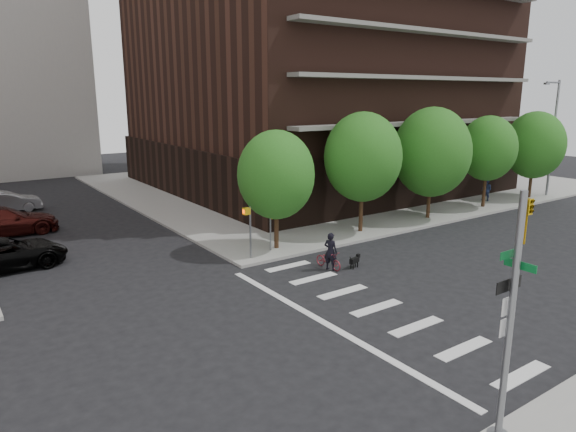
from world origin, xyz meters
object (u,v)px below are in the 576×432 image
object	(u,v)px
traffic_signal	(508,344)
parked_car_silver	(6,202)
parked_car_maroon	(2,222)
scooter	(329,260)
pedestrian_far	(486,190)
dog_walker	(331,251)
parked_car_black	(4,254)

from	to	relation	value
traffic_signal	parked_car_silver	distance (m)	34.86
parked_car_maroon	parked_car_silver	world-z (taller)	parked_car_maroon
parked_car_silver	parked_car_maroon	bearing A→B (deg)	172.06
scooter	pedestrian_far	xyz separation A→B (m)	(19.51, 4.92, 0.58)
parked_car_maroon	pedestrian_far	distance (m)	33.11
traffic_signal	scooter	xyz separation A→B (m)	(4.90, 12.18, -2.28)
parked_car_silver	dog_walker	bearing A→B (deg)	-153.67
parked_car_silver	scooter	xyz separation A→B (m)	(10.94, -22.10, -0.32)
traffic_signal	parked_car_silver	size ratio (longest dim) A/B	1.33
traffic_signal	dog_walker	size ratio (longest dim) A/B	3.32
parked_car_black	parked_car_silver	xyz separation A→B (m)	(1.68, 13.53, -0.03)
parked_car_maroon	pedestrian_far	world-z (taller)	pedestrian_far
parked_car_maroon	dog_walker	world-z (taller)	dog_walker
parked_car_maroon	parked_car_silver	distance (m)	6.86
parked_car_silver	pedestrian_far	size ratio (longest dim) A/B	2.66
parked_car_maroon	dog_walker	distance (m)	19.53
dog_walker	scooter	bearing A→B (deg)	-39.30
parked_car_black	parked_car_maroon	xyz separation A→B (m)	(0.70, 6.74, 0.10)
parked_car_black	traffic_signal	bearing A→B (deg)	-163.51
traffic_signal	parked_car_maroon	distance (m)	28.43
scooter	dog_walker	world-z (taller)	dog_walker
parked_car_maroon	parked_car_silver	xyz separation A→B (m)	(0.98, 6.79, -0.13)
parked_car_silver	traffic_signal	bearing A→B (deg)	-169.70
parked_car_black	dog_walker	bearing A→B (deg)	-128.83
parked_car_maroon	parked_car_silver	size ratio (longest dim) A/B	1.33
dog_walker	parked_car_silver	bearing A→B (deg)	1.23
parked_car_black	dog_walker	xyz separation A→B (m)	(12.58, -8.77, 0.13)
parked_car_silver	scooter	world-z (taller)	parked_car_silver
parked_car_black	pedestrian_far	bearing A→B (deg)	-100.42
traffic_signal	parked_car_black	xyz separation A→B (m)	(-7.73, 20.75, -1.93)
parked_car_black	pedestrian_far	distance (m)	32.34
parked_car_black	scooter	xyz separation A→B (m)	(12.63, -8.57, -0.35)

